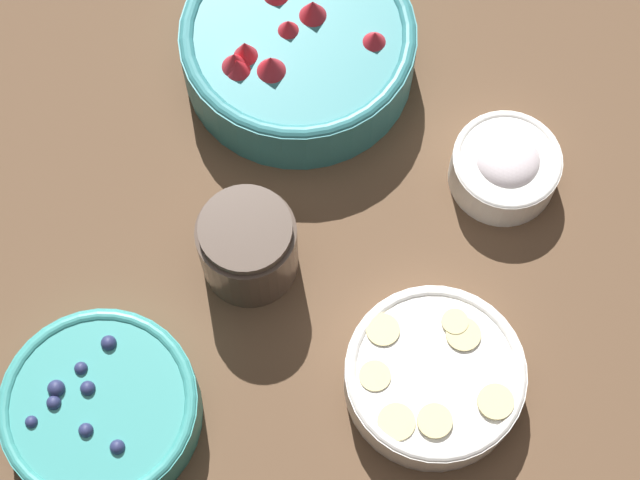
{
  "coord_description": "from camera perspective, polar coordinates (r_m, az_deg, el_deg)",
  "views": [
    {
      "loc": [
        -0.23,
        -0.09,
        0.97
      ],
      "look_at": [
        0.1,
        0.09,
        0.04
      ],
      "focal_mm": 60.0,
      "sensor_mm": 36.0,
      "label": 1
    }
  ],
  "objects": [
    {
      "name": "bowl_blueberries",
      "position": [
        0.99,
        -11.62,
        -8.79
      ],
      "size": [
        0.18,
        0.18,
        0.06
      ],
      "color": "teal",
      "rests_on": "ground_plane"
    },
    {
      "name": "bowl_cream",
      "position": [
        1.06,
        9.86,
        3.92
      ],
      "size": [
        0.11,
        0.11,
        0.06
      ],
      "color": "white",
      "rests_on": "ground_plane"
    },
    {
      "name": "jar_chocolate",
      "position": [
        1.0,
        -3.85,
        -0.39
      ],
      "size": [
        0.09,
        0.09,
        0.09
      ],
      "color": "#4C3D33",
      "rests_on": "ground_plane"
    },
    {
      "name": "ground_plane",
      "position": [
        1.0,
        1.83,
        -8.01
      ],
      "size": [
        4.0,
        4.0,
        0.0
      ],
      "primitive_type": "plane",
      "color": "brown"
    },
    {
      "name": "bowl_bananas",
      "position": [
        0.98,
        6.12,
        -7.24
      ],
      "size": [
        0.16,
        0.16,
        0.05
      ],
      "color": "white",
      "rests_on": "ground_plane"
    },
    {
      "name": "bowl_strawberries",
      "position": [
        1.1,
        -1.21,
        10.29
      ],
      "size": [
        0.24,
        0.24,
        0.09
      ],
      "color": "teal",
      "rests_on": "ground_plane"
    }
  ]
}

